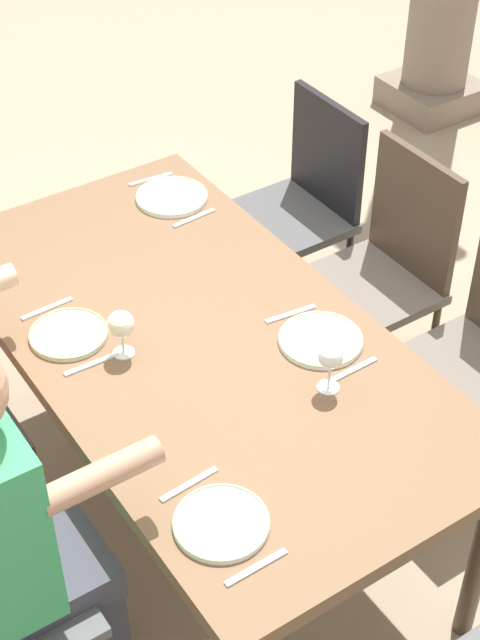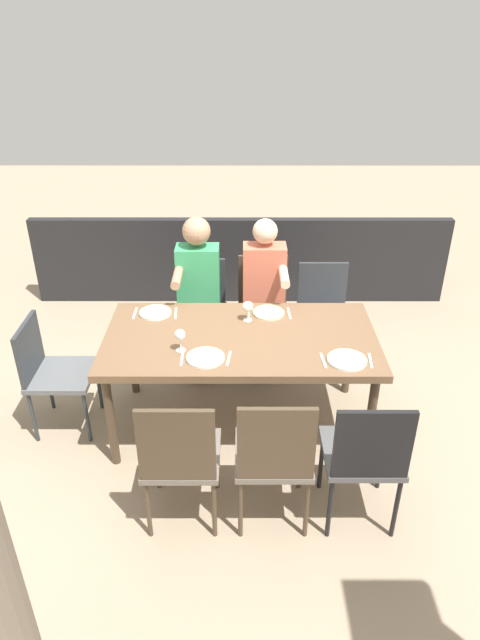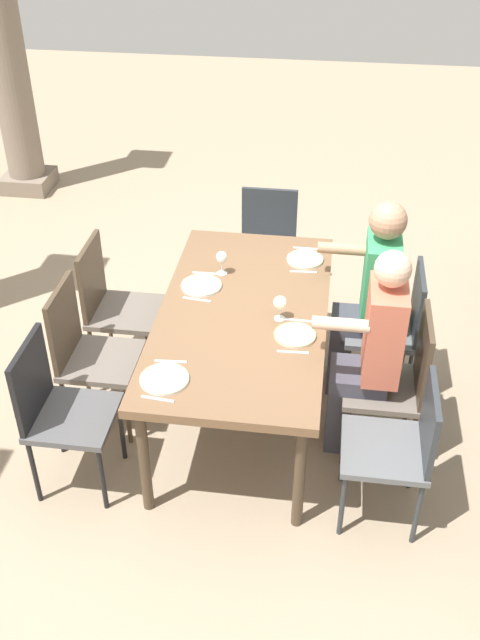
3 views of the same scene
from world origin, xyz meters
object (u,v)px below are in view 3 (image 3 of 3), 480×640
(plate_2, at_px, (201,285))
(plate_1, at_px, (295,335))
(chair_mid_north, at_px, (86,349))
(plate_0, at_px, (164,379))
(chair_west_south, at_px, (400,443))
(plate_3, at_px, (305,259))
(chair_mid_south, at_px, (399,378))
(chair_east_north, at_px, (112,301))
(chair_west_north, at_px, (57,406))
(chair_east_south, at_px, (394,323))
(diner_woman_green, at_px, (368,294))
(diner_man_white, at_px, (370,350))
(wine_glass_1, at_px, (280,303))
(dining_table, at_px, (243,320))
(stone_column_far, at_px, (4,42))
(wine_glass_2, at_px, (222,258))
(chair_head_east, at_px, (267,240))

(plate_2, bearing_deg, plate_1, -125.54)
(chair_mid_north, xyz_separation_m, plate_0, (-0.49, -0.60, 0.24))
(chair_west_south, height_order, plate_3, chair_west_south)
(chair_mid_south, height_order, chair_east_north, chair_east_north)
(plate_1, height_order, plate_2, same)
(chair_west_north, height_order, chair_east_south, chair_west_north)
(chair_west_north, height_order, diner_woman_green, diner_woman_green)
(chair_mid_north, xyz_separation_m, plate_3, (0.82, -1.23, 0.24))
(chair_east_north, height_order, diner_woman_green, diner_woman_green)
(chair_east_south, relative_size, diner_woman_green, 0.67)
(diner_man_white, relative_size, plate_0, 5.21)
(wine_glass_1, bearing_deg, plate_1, -147.32)
(dining_table, xyz_separation_m, plate_1, (-0.21, -0.32, 0.07))
(chair_east_north, height_order, wine_glass_1, chair_east_north)
(diner_woman_green, relative_size, plate_0, 5.27)
(diner_woman_green, xyz_separation_m, stone_column_far, (2.66, 3.32, 0.71))
(chair_east_north, relative_size, plate_0, 3.67)
(dining_table, bearing_deg, wine_glass_2, 25.64)
(chair_head_east, distance_m, plate_3, 0.84)
(diner_woman_green, height_order, diner_man_white, diner_woman_green)
(chair_west_south, bearing_deg, stone_column_far, 43.33)
(plate_1, bearing_deg, chair_mid_south, -88.35)
(diner_woman_green, bearing_deg, chair_east_south, -90.89)
(dining_table, bearing_deg, plate_1, -123.19)
(stone_column_far, xyz_separation_m, wine_glass_2, (-2.61, -2.40, -0.55))
(chair_head_east, distance_m, plate_1, 1.61)
(chair_west_north, height_order, chair_mid_north, chair_mid_north)
(chair_mid_north, bearing_deg, chair_east_north, -0.02)
(chair_west_south, bearing_deg, dining_table, 52.16)
(chair_head_east, xyz_separation_m, plate_0, (-2.03, 0.31, 0.28))
(chair_west_north, distance_m, chair_mid_south, 1.89)
(chair_west_south, distance_m, chair_mid_south, 0.51)
(chair_west_south, distance_m, chair_head_east, 2.24)
(plate_0, relative_size, plate_3, 1.08)
(chair_west_south, bearing_deg, diner_woman_green, 9.63)
(stone_column_far, xyz_separation_m, plate_1, (-3.21, -2.91, -0.66))
(chair_west_south, distance_m, plate_1, 0.81)
(chair_east_south, bearing_deg, plate_3, 63.98)
(plate_1, distance_m, wine_glass_2, 0.79)
(dining_table, relative_size, chair_east_north, 1.99)
(chair_east_north, bearing_deg, plate_0, -149.53)
(chair_head_east, bearing_deg, chair_east_south, -138.14)
(chair_west_north, distance_m, stone_column_far, 4.17)
(chair_east_south, distance_m, wine_glass_1, 0.86)
(dining_table, height_order, plate_2, plate_2)
(chair_head_east, height_order, wine_glass_1, wine_glass_1)
(plate_1, xyz_separation_m, plate_3, (0.83, -0.00, -0.00))
(wine_glass_2, bearing_deg, chair_west_north, 146.61)
(chair_head_east, relative_size, diner_man_white, 0.65)
(diner_woman_green, bearing_deg, stone_column_far, 51.27)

